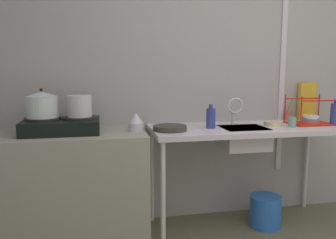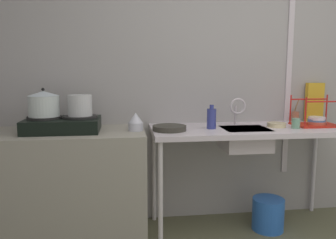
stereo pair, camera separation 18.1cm
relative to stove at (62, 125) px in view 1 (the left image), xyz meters
name	(u,v)px [view 1 (the left image)]	position (x,y,z in m)	size (l,w,h in m)	color
wall_back	(235,75)	(1.52, 0.36, 0.37)	(5.27, 0.10, 2.61)	#9E9A9A
wall_metal_strip	(283,61)	(1.96, 0.30, 0.50)	(0.05, 0.01, 2.08)	silver
counter_concrete	(62,189)	(-0.02, 0.00, -0.50)	(1.28, 0.62, 0.88)	gray
counter_sink	(247,134)	(1.48, 0.00, -0.12)	(1.61, 0.62, 0.88)	silver
stove	(62,125)	(0.00, 0.00, 0.00)	(0.55, 0.38, 0.12)	black
pot_on_left_burner	(42,104)	(-0.13, 0.00, 0.16)	(0.23, 0.23, 0.21)	silver
pot_on_right_burner	(79,106)	(0.13, 0.00, 0.14)	(0.18, 0.18, 0.16)	silver
percolator	(136,122)	(0.55, -0.03, 0.01)	(0.12, 0.12, 0.14)	silver
sink_basin	(243,138)	(1.43, -0.04, -0.14)	(0.37, 0.33, 0.17)	silver
faucet	(235,107)	(1.41, 0.10, 0.10)	(0.14, 0.08, 0.24)	silver
frying_pan	(170,128)	(0.81, -0.06, -0.04)	(0.26, 0.26, 0.04)	#333129
dish_rack	(310,120)	(2.07, 0.01, -0.02)	(0.36, 0.26, 0.25)	red
cup_by_rack	(292,122)	(1.84, -0.09, -0.02)	(0.07, 0.07, 0.08)	gray
small_bowl_on_drainboard	(273,124)	(1.71, -0.01, -0.04)	(0.15, 0.15, 0.04)	beige
bottle_by_sink	(211,118)	(1.16, -0.02, 0.03)	(0.07, 0.07, 0.19)	navy
bottle_by_rack	(336,114)	(2.24, -0.09, 0.04)	(0.08, 0.08, 0.22)	navy
cereal_box	(306,101)	(2.20, 0.27, 0.12)	(0.16, 0.05, 0.35)	gold
utensil_jar	(289,115)	(2.02, 0.26, -0.01)	(0.07, 0.07, 0.21)	#A56449
bucket_on_floor	(265,211)	(1.66, -0.04, -0.80)	(0.26, 0.26, 0.27)	blue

